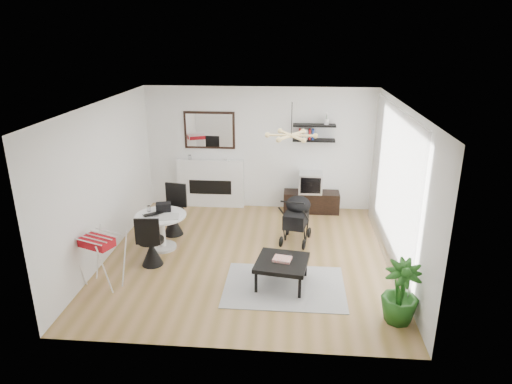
# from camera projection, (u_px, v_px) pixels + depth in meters

# --- Properties ---
(floor) EXTENTS (5.00, 5.00, 0.00)m
(floor) POSITION_uv_depth(u_px,v_px,m) (249.00, 257.00, 8.13)
(floor) COLOR olive
(floor) RESTS_ON ground
(ceiling) EXTENTS (5.00, 5.00, 0.00)m
(ceiling) POSITION_uv_depth(u_px,v_px,m) (248.00, 105.00, 7.22)
(ceiling) COLOR white
(ceiling) RESTS_ON wall_back
(wall_back) EXTENTS (5.00, 0.00, 5.00)m
(wall_back) POSITION_uv_depth(u_px,v_px,m) (260.00, 149.00, 10.02)
(wall_back) COLOR white
(wall_back) RESTS_ON floor
(wall_left) EXTENTS (0.00, 5.00, 5.00)m
(wall_left) POSITION_uv_depth(u_px,v_px,m) (104.00, 181.00, 7.87)
(wall_left) COLOR white
(wall_left) RESTS_ON floor
(wall_right) EXTENTS (0.00, 5.00, 5.00)m
(wall_right) POSITION_uv_depth(u_px,v_px,m) (400.00, 189.00, 7.48)
(wall_right) COLOR white
(wall_right) RESTS_ON floor
(sheer_curtain) EXTENTS (0.04, 3.60, 2.60)m
(sheer_curtain) POSITION_uv_depth(u_px,v_px,m) (391.00, 185.00, 7.67)
(sheer_curtain) COLOR white
(sheer_curtain) RESTS_ON wall_right
(fireplace) EXTENTS (1.50, 0.17, 2.16)m
(fireplace) POSITION_uv_depth(u_px,v_px,m) (211.00, 177.00, 10.26)
(fireplace) COLOR white
(fireplace) RESTS_ON floor
(shelf_lower) EXTENTS (0.90, 0.25, 0.04)m
(shelf_lower) POSITION_uv_depth(u_px,v_px,m) (314.00, 140.00, 9.72)
(shelf_lower) COLOR black
(shelf_lower) RESTS_ON wall_back
(shelf_upper) EXTENTS (0.90, 0.25, 0.04)m
(shelf_upper) POSITION_uv_depth(u_px,v_px,m) (314.00, 125.00, 9.62)
(shelf_upper) COLOR black
(shelf_upper) RESTS_ON wall_back
(pendant_lamp) EXTENTS (0.90, 0.90, 0.10)m
(pendant_lamp) POSITION_uv_depth(u_px,v_px,m) (291.00, 135.00, 7.63)
(pendant_lamp) COLOR #E1C076
(pendant_lamp) RESTS_ON ceiling
(tv_console) EXTENTS (1.21, 0.43, 0.46)m
(tv_console) POSITION_uv_depth(u_px,v_px,m) (311.00, 202.00, 10.10)
(tv_console) COLOR black
(tv_console) RESTS_ON floor
(crt_tv) EXTENTS (0.51, 0.44, 0.44)m
(crt_tv) POSITION_uv_depth(u_px,v_px,m) (310.00, 182.00, 9.94)
(crt_tv) COLOR silver
(crt_tv) RESTS_ON tv_console
(dining_table) EXTENTS (0.92, 0.92, 0.67)m
(dining_table) POSITION_uv_depth(u_px,v_px,m) (161.00, 226.00, 8.30)
(dining_table) COLOR white
(dining_table) RESTS_ON floor
(laptop) EXTENTS (0.41, 0.39, 0.03)m
(laptop) POSITION_uv_depth(u_px,v_px,m) (154.00, 215.00, 8.16)
(laptop) COLOR black
(laptop) RESTS_ON dining_table
(black_bag) EXTENTS (0.30, 0.23, 0.16)m
(black_bag) POSITION_uv_depth(u_px,v_px,m) (163.00, 207.00, 8.36)
(black_bag) COLOR black
(black_bag) RESTS_ON dining_table
(newspaper) EXTENTS (0.43, 0.38, 0.01)m
(newspaper) POSITION_uv_depth(u_px,v_px,m) (168.00, 217.00, 8.12)
(newspaper) COLOR silver
(newspaper) RESTS_ON dining_table
(drinking_glass) EXTENTS (0.07, 0.07, 0.11)m
(drinking_glass) POSITION_uv_depth(u_px,v_px,m) (149.00, 209.00, 8.36)
(drinking_glass) COLOR white
(drinking_glass) RESTS_ON dining_table
(chair_far) EXTENTS (0.49, 0.51, 0.99)m
(chair_far) POSITION_uv_depth(u_px,v_px,m) (173.00, 219.00, 8.95)
(chair_far) COLOR black
(chair_far) RESTS_ON floor
(chair_near) EXTENTS (0.45, 0.46, 0.94)m
(chair_near) POSITION_uv_depth(u_px,v_px,m) (151.00, 249.00, 7.75)
(chair_near) COLOR black
(chair_near) RESTS_ON floor
(drying_rack) EXTENTS (0.74, 0.72, 0.87)m
(drying_rack) POSITION_uv_depth(u_px,v_px,m) (101.00, 259.00, 7.06)
(drying_rack) COLOR white
(drying_rack) RESTS_ON floor
(stroller) EXTENTS (0.62, 0.84, 0.96)m
(stroller) POSITION_uv_depth(u_px,v_px,m) (296.00, 220.00, 8.64)
(stroller) COLOR black
(stroller) RESTS_ON floor
(rug) EXTENTS (1.88, 1.36, 0.01)m
(rug) POSITION_uv_depth(u_px,v_px,m) (284.00, 286.00, 7.18)
(rug) COLOR #989898
(rug) RESTS_ON floor
(coffee_table) EXTENTS (0.89, 0.89, 0.40)m
(coffee_table) POSITION_uv_depth(u_px,v_px,m) (282.00, 263.00, 7.13)
(coffee_table) COLOR black
(coffee_table) RESTS_ON rug
(magazines) EXTENTS (0.31, 0.27, 0.04)m
(magazines) POSITION_uv_depth(u_px,v_px,m) (282.00, 259.00, 7.13)
(magazines) COLOR #D24534
(magazines) RESTS_ON coffee_table
(potted_plant) EXTENTS (0.54, 0.54, 0.90)m
(potted_plant) POSITION_uv_depth(u_px,v_px,m) (401.00, 292.00, 6.19)
(potted_plant) COLOR #1F5618
(potted_plant) RESTS_ON floor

